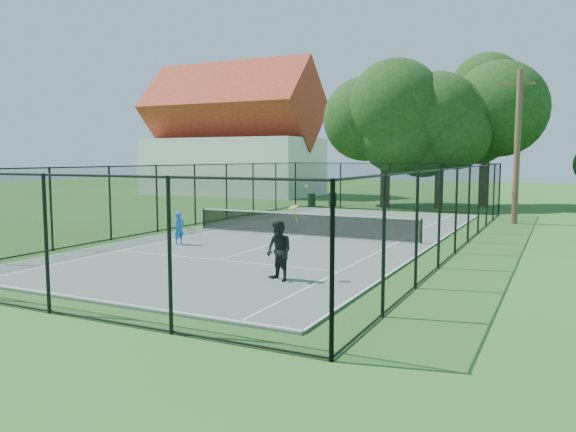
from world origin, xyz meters
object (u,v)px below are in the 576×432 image
at_px(player_black, 279,251).
at_px(trash_bin_right, 333,199).
at_px(player_blue, 179,228).
at_px(tennis_net, 302,223).
at_px(utility_pole, 517,146).
at_px(trash_bin_left, 312,200).

bearing_deg(player_black, trash_bin_right, 108.22).
height_order(player_blue, player_black, player_black).
relative_size(trash_bin_right, player_blue, 0.74).
xyz_separation_m(tennis_net, utility_pole, (7.64, 9.00, 3.30)).
height_order(trash_bin_left, utility_pole, utility_pole).
bearing_deg(trash_bin_right, utility_pole, -24.66).
bearing_deg(utility_pole, trash_bin_right, 155.34).
distance_m(tennis_net, trash_bin_right, 15.17).
xyz_separation_m(utility_pole, player_black, (-4.55, -17.20, -3.01)).
distance_m(trash_bin_left, utility_pole, 14.66).
bearing_deg(trash_bin_right, player_blue, -86.11).
relative_size(trash_bin_left, player_blue, 0.70).
bearing_deg(trash_bin_left, player_blue, -81.86).
height_order(trash_bin_right, player_blue, player_blue).
height_order(tennis_net, trash_bin_left, tennis_net).
relative_size(tennis_net, player_blue, 8.15).
bearing_deg(player_blue, player_black, -32.12).
distance_m(trash_bin_left, player_black, 23.85).
height_order(utility_pole, player_blue, utility_pole).
xyz_separation_m(trash_bin_right, player_blue, (1.28, -18.83, 0.21)).
height_order(tennis_net, utility_pole, utility_pole).
distance_m(utility_pole, player_blue, 17.41).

